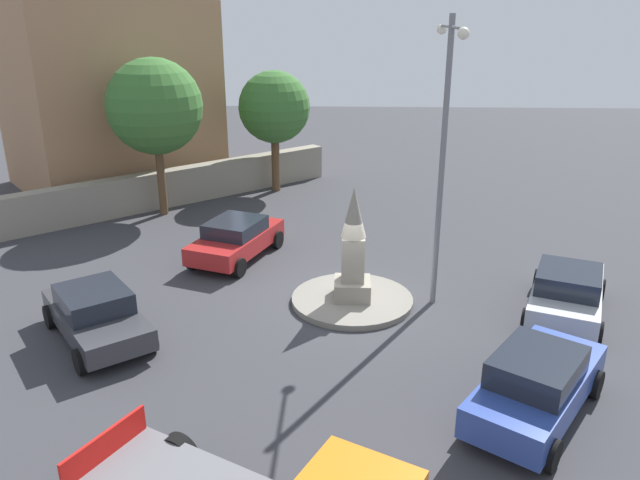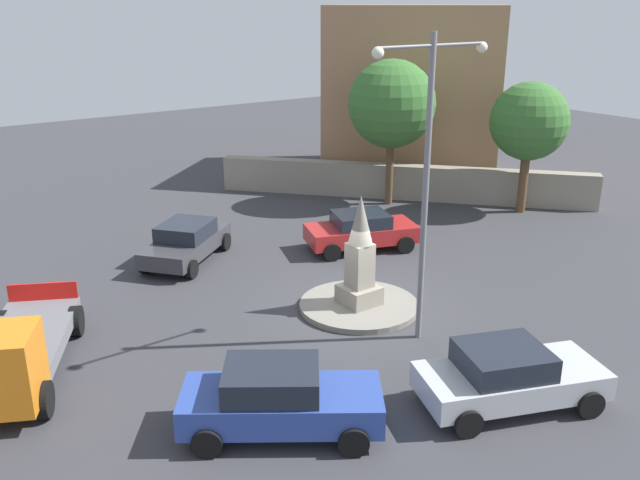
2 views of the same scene
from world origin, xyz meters
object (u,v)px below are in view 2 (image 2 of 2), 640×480
object	(u,v)px
monument	(360,257)
tree_mid_cluster	(392,104)
car_silver_parked_left	(509,376)
car_blue_waiting	(279,399)
streetlamp	(427,162)
tree_near_wall	(529,122)
car_red_parked_right	(361,230)
car_dark_grey_far_side	(186,241)
truck_orange_near_island	(8,356)
corner_building	(416,92)

from	to	relation	value
monument	tree_mid_cluster	xyz separation A→B (m)	(8.18, 7.93, 2.85)
car_silver_parked_left	car_blue_waiting	world-z (taller)	car_blue_waiting
streetlamp	tree_near_wall	world-z (taller)	streetlamp
monument	car_red_parked_right	xyz separation A→B (m)	(3.34, 3.99, -0.91)
monument	car_silver_parked_left	distance (m)	6.08
car_silver_parked_left	car_dark_grey_far_side	bearing A→B (deg)	98.42
truck_orange_near_island	corner_building	world-z (taller)	corner_building
car_blue_waiting	car_red_parked_right	bearing A→B (deg)	42.12
car_red_parked_right	truck_orange_near_island	bearing A→B (deg)	-167.51
monument	car_red_parked_right	distance (m)	5.28
monument	tree_near_wall	size ratio (longest dim) A/B	0.60
truck_orange_near_island	corner_building	xyz separation A→B (m)	(22.67, 10.48, 3.31)
car_dark_grey_far_side	tree_near_wall	xyz separation A→B (m)	(14.46, -3.10, 3.20)
corner_building	tree_mid_cluster	world-z (taller)	corner_building
truck_orange_near_island	car_blue_waiting	bearing A→B (deg)	-49.40
monument	car_silver_parked_left	size ratio (longest dim) A/B	0.74
car_red_parked_right	truck_orange_near_island	xyz separation A→B (m)	(-12.86, -2.85, 0.24)
truck_orange_near_island	car_silver_parked_left	bearing A→B (deg)	-38.47
tree_near_wall	streetlamp	bearing A→B (deg)	-153.41
car_silver_parked_left	tree_mid_cluster	xyz separation A→B (m)	(8.73, 13.91, 3.75)
car_silver_parked_left	corner_building	bearing A→B (deg)	52.12
tree_near_wall	tree_mid_cluster	distance (m)	5.84
monument	corner_building	size ratio (longest dim) A/B	0.39
car_blue_waiting	monument	bearing A→B (deg)	35.79
streetlamp	car_dark_grey_far_side	distance (m)	10.29
monument	car_dark_grey_far_side	world-z (taller)	monument
monument	corner_building	distance (m)	17.75
monument	car_silver_parked_left	world-z (taller)	monument
monument	tree_near_wall	bearing A→B (deg)	16.52
car_red_parked_right	truck_orange_near_island	world-z (taller)	truck_orange_near_island
car_silver_parked_left	car_red_parked_right	world-z (taller)	car_silver_parked_left
streetlamp	truck_orange_near_island	world-z (taller)	streetlamp
car_red_parked_right	tree_mid_cluster	distance (m)	7.29
tree_mid_cluster	car_red_parked_right	bearing A→B (deg)	-140.90
monument	truck_orange_near_island	distance (m)	9.61
monument	streetlamp	size ratio (longest dim) A/B	0.42
streetlamp	car_blue_waiting	world-z (taller)	streetlamp
truck_orange_near_island	tree_near_wall	bearing A→B (deg)	6.43
car_blue_waiting	tree_mid_cluster	xyz separation A→B (m)	(13.46, 11.73, 3.70)
car_dark_grey_far_side	truck_orange_near_island	distance (m)	9.00
car_silver_parked_left	tree_near_wall	bearing A→B (deg)	37.21
car_dark_grey_far_side	corner_building	size ratio (longest dim) A/B	0.49
car_blue_waiting	corner_building	xyz separation A→B (m)	(18.43, 15.43, 3.49)
truck_orange_near_island	tree_near_wall	xyz separation A→B (m)	(21.55, 2.43, 2.96)
car_silver_parked_left	car_red_parked_right	bearing A→B (deg)	68.70
truck_orange_near_island	car_dark_grey_far_side	bearing A→B (deg)	37.89
corner_building	tree_near_wall	xyz separation A→B (m)	(-1.11, -8.05, -0.35)
tree_near_wall	truck_orange_near_island	bearing A→B (deg)	-173.57
car_silver_parked_left	truck_orange_near_island	xyz separation A→B (m)	(-8.97, 7.13, 0.22)
tree_mid_cluster	car_dark_grey_far_side	bearing A→B (deg)	-173.22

